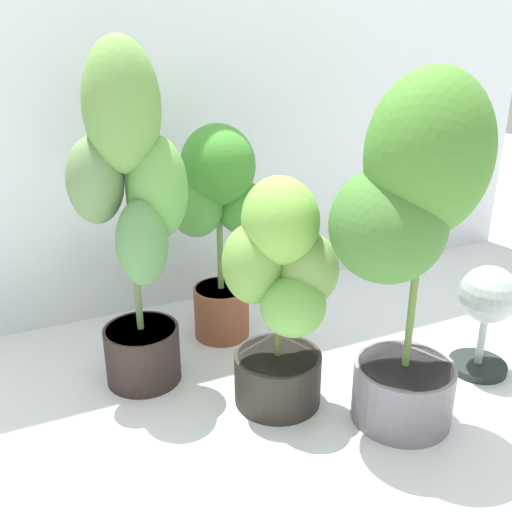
# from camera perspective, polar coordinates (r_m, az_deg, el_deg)

# --- Properties ---
(ground_plane) EXTENTS (8.00, 8.00, 0.00)m
(ground_plane) POSITION_cam_1_polar(r_m,az_deg,el_deg) (1.68, 2.62, -16.21)
(ground_plane) COLOR silver
(ground_plane) RESTS_ON ground
(mylar_back_wall) EXTENTS (3.20, 0.01, 2.00)m
(mylar_back_wall) POSITION_cam_1_polar(r_m,az_deg,el_deg) (2.11, -8.31, 20.88)
(mylar_back_wall) COLOR silver
(mylar_back_wall) RESTS_ON ground
(potted_plant_back_center) EXTENTS (0.39, 0.33, 0.74)m
(potted_plant_back_center) POSITION_cam_1_polar(r_m,az_deg,el_deg) (1.91, -3.75, 4.26)
(potted_plant_back_center) COLOR brown
(potted_plant_back_center) RESTS_ON ground
(potted_plant_back_left) EXTENTS (0.37, 0.30, 1.01)m
(potted_plant_back_left) POSITION_cam_1_polar(r_m,az_deg,el_deg) (1.65, -11.88, 4.52)
(potted_plant_back_left) COLOR #312421
(potted_plant_back_left) RESTS_ON ground
(potted_plant_front_right) EXTENTS (0.44, 0.36, 0.95)m
(potted_plant_front_right) POSITION_cam_1_polar(r_m,az_deg,el_deg) (1.47, 14.84, 2.83)
(potted_plant_front_right) COLOR slate
(potted_plant_front_right) RESTS_ON ground
(potted_plant_center) EXTENTS (0.37, 0.30, 0.67)m
(potted_plant_center) POSITION_cam_1_polar(r_m,az_deg,el_deg) (1.58, 2.47, -3.65)
(potted_plant_center) COLOR #2D2823
(potted_plant_center) RESTS_ON ground
(floor_fan) EXTENTS (0.25, 0.25, 0.35)m
(floor_fan) POSITION_cam_1_polar(r_m,az_deg,el_deg) (1.92, 21.65, -4.41)
(floor_fan) COLOR #1F2625
(floor_fan) RESTS_ON ground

